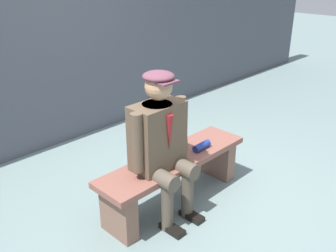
% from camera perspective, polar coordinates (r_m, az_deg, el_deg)
% --- Properties ---
extents(ground_plane, '(30.00, 30.00, 0.00)m').
position_cam_1_polar(ground_plane, '(3.79, 0.95, -11.26)').
color(ground_plane, slate).
extents(bench, '(1.64, 0.43, 0.49)m').
position_cam_1_polar(bench, '(3.61, 0.98, -6.91)').
color(bench, brown).
rests_on(bench, ground).
extents(seated_man, '(0.65, 0.56, 1.36)m').
position_cam_1_polar(seated_man, '(3.24, -1.02, -2.10)').
color(seated_man, brown).
rests_on(seated_man, ground).
extents(rolled_magazine, '(0.21, 0.08, 0.07)m').
position_cam_1_polar(rolled_magazine, '(3.68, 5.14, -3.06)').
color(rolled_magazine, navy).
rests_on(rolled_magazine, bench).
extents(stadium_wall, '(12.00, 0.24, 1.90)m').
position_cam_1_polar(stadium_wall, '(4.93, -16.95, 8.27)').
color(stadium_wall, '#494D57').
rests_on(stadium_wall, ground).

